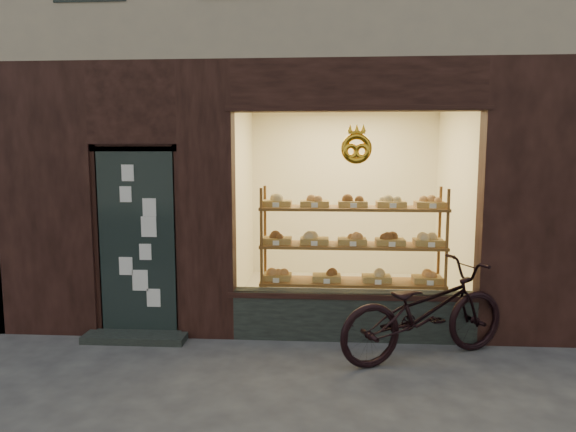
{
  "coord_description": "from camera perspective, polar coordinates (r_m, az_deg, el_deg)",
  "views": [
    {
      "loc": [
        0.09,
        -3.54,
        2.11
      ],
      "look_at": [
        -0.28,
        2.0,
        1.42
      ],
      "focal_mm": 32.0,
      "sensor_mm": 36.0,
      "label": 1
    }
  ],
  "objects": [
    {
      "name": "bicycle",
      "position": [
        5.5,
        14.9,
        -10.14
      ],
      "size": [
        2.02,
        1.41,
        1.01
      ],
      "primitive_type": "imported",
      "rotation": [
        0.0,
        0.0,
        2.0
      ],
      "color": "black",
      "rests_on": "ground"
    },
    {
      "name": "display_shelf",
      "position": [
        6.22,
        7.11,
        -4.31
      ],
      "size": [
        2.2,
        0.45,
        1.7
      ],
      "color": "brown",
      "rests_on": "ground"
    }
  ]
}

